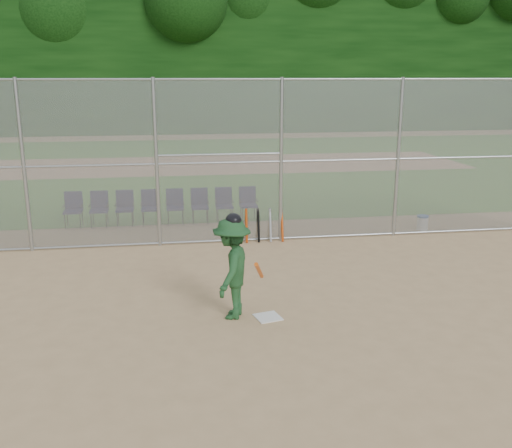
{
  "coord_description": "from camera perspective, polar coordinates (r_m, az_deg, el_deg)",
  "views": [
    {
      "loc": [
        -1.69,
        -8.59,
        4.01
      ],
      "look_at": [
        0.0,
        2.5,
        1.1
      ],
      "focal_mm": 40.0,
      "sensor_mm": 36.0,
      "label": 1
    }
  ],
  "objects": [
    {
      "name": "chair_6",
      "position": [
        16.13,
        -3.19,
        1.87
      ],
      "size": [
        0.54,
        0.52,
        0.96
      ],
      "primitive_type": null,
      "color": "#13103D",
      "rests_on": "ground"
    },
    {
      "name": "chair_3",
      "position": [
        16.07,
        -10.55,
        1.6
      ],
      "size": [
        0.54,
        0.52,
        0.96
      ],
      "primitive_type": null,
      "color": "#13103D",
      "rests_on": "ground"
    },
    {
      "name": "ground",
      "position": [
        9.63,
        2.27,
        -10.08
      ],
      "size": [
        100.0,
        100.0,
        0.0
      ],
      "primitive_type": "plane",
      "color": "tan",
      "rests_on": "ground"
    },
    {
      "name": "chair_4",
      "position": [
        16.06,
        -8.09,
        1.7
      ],
      "size": [
        0.54,
        0.52,
        0.96
      ],
      "primitive_type": null,
      "color": "#13103D",
      "rests_on": "ground"
    },
    {
      "name": "water_cooler",
      "position": [
        15.97,
        16.31,
        0.14
      ],
      "size": [
        0.31,
        0.31,
        0.39
      ],
      "color": "white",
      "rests_on": "ground"
    },
    {
      "name": "chair_0",
      "position": [
        16.28,
        -17.83,
        1.31
      ],
      "size": [
        0.54,
        0.52,
        0.96
      ],
      "primitive_type": null,
      "color": "#13103D",
      "rests_on": "ground"
    },
    {
      "name": "chair_2",
      "position": [
        16.11,
        -12.99,
        1.51
      ],
      "size": [
        0.54,
        0.52,
        0.96
      ],
      "primitive_type": null,
      "color": "#13103D",
      "rests_on": "ground"
    },
    {
      "name": "treeline",
      "position": [
        28.68,
        -5.52,
        17.46
      ],
      "size": [
        81.0,
        60.0,
        11.0
      ],
      "color": "black",
      "rests_on": "ground"
    },
    {
      "name": "chair_7",
      "position": [
        16.21,
        -0.76,
        1.96
      ],
      "size": [
        0.54,
        0.52,
        0.96
      ],
      "primitive_type": null,
      "color": "#13103D",
      "rests_on": "ground"
    },
    {
      "name": "dirt_patch_far",
      "position": [
        26.95,
        -4.99,
        5.95
      ],
      "size": [
        24.0,
        24.0,
        0.0
      ],
      "primitive_type": "plane",
      "color": "tan",
      "rests_on": "ground"
    },
    {
      "name": "chair_5",
      "position": [
        16.08,
        -5.63,
        1.79
      ],
      "size": [
        0.54,
        0.52,
        0.96
      ],
      "primitive_type": null,
      "color": "#13103D",
      "rests_on": "ground"
    },
    {
      "name": "batter_at_plate",
      "position": [
        9.64,
        -2.41,
        -4.38
      ],
      "size": [
        1.04,
        1.41,
        1.83
      ],
      "color": "#1D4924",
      "rests_on": "ground"
    },
    {
      "name": "spare_bats",
      "position": [
        14.19,
        0.85,
        -0.11
      ],
      "size": [
        0.96,
        0.28,
        0.85
      ],
      "color": "#D84C14",
      "rests_on": "ground"
    },
    {
      "name": "home_plate",
      "position": [
        9.91,
        1.19,
        -9.29
      ],
      "size": [
        0.5,
        0.5,
        0.02
      ],
      "primitive_type": "cube",
      "rotation": [
        0.0,
        0.0,
        0.24
      ],
      "color": "silver",
      "rests_on": "ground"
    },
    {
      "name": "backstop_fence",
      "position": [
        13.84,
        -1.57,
        6.47
      ],
      "size": [
        16.09,
        0.09,
        4.0
      ],
      "color": "gray",
      "rests_on": "ground"
    },
    {
      "name": "grass_strip",
      "position": [
        26.95,
        -4.99,
        5.95
      ],
      "size": [
        100.0,
        100.0,
        0.0
      ],
      "primitive_type": "plane",
      "color": "#326B20",
      "rests_on": "ground"
    },
    {
      "name": "chair_1",
      "position": [
        16.18,
        -15.43,
        1.41
      ],
      "size": [
        0.54,
        0.52,
        0.96
      ],
      "primitive_type": null,
      "color": "#13103D",
      "rests_on": "ground"
    }
  ]
}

